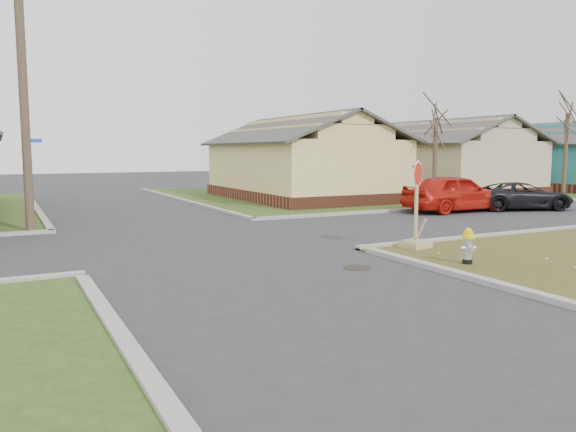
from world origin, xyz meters
name	(u,v)px	position (x,y,z in m)	size (l,w,h in m)	color
ground	(261,273)	(0.00, 0.00, 0.00)	(120.00, 120.00, 0.00)	#2D2D30
verge_far_right	(446,190)	(22.00, 18.00, 0.03)	(37.00, 19.00, 0.05)	#2C4117
curbs	(192,241)	(0.00, 5.00, 0.00)	(80.00, 40.00, 0.12)	gray
manhole	(357,268)	(2.20, -0.50, 0.01)	(0.64, 0.64, 0.01)	black
side_house_yellow	(302,159)	(10.00, 16.50, 2.19)	(7.60, 11.60, 4.70)	brown
side_house_tan	(439,158)	(20.00, 16.50, 2.19)	(7.60, 11.60, 4.70)	brown
side_house_teal	(546,157)	(30.00, 16.50, 2.19)	(7.60, 11.60, 4.70)	brown
utility_pole	(23,88)	(-4.20, 8.90, 4.66)	(1.80, 0.28, 9.00)	#443327
tree_mid_right	(435,161)	(14.00, 10.20, 2.15)	(0.22, 0.22, 4.20)	#443327
tree_far_right	(565,155)	(24.00, 10.50, 2.43)	(0.22, 0.22, 4.76)	#443327
fire_hydrant	(468,244)	(4.64, -1.47, 0.51)	(0.32, 0.32, 0.85)	black
stop_sign	(416,229)	(4.99, 0.81, 0.56)	(0.67, 0.66, 2.37)	tan
red_sedan	(455,193)	(12.76, 7.47, 0.82)	(1.95, 4.84, 1.65)	red
dark_pickup	(522,196)	(16.11, 6.75, 0.62)	(2.07, 4.48, 1.25)	black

